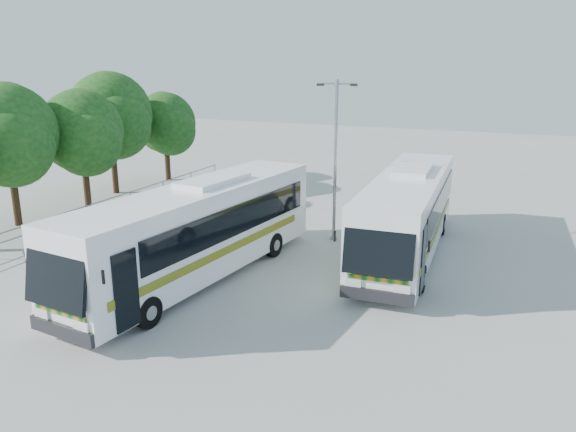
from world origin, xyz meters
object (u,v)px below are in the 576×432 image
at_px(tree_far_e, 166,123).
at_px(coach_main, 197,230).
at_px(tree_far_c, 82,132).
at_px(tree_far_d, 111,114).
at_px(coach_adjacent, 408,212).
at_px(tree_far_b, 8,133).
at_px(lamppost, 335,154).

relative_size(tree_far_e, coach_main, 0.47).
bearing_deg(tree_far_e, tree_far_c, -86.46).
bearing_deg(tree_far_d, coach_adjacent, -12.69).
xyz_separation_m(tree_far_d, tree_far_e, (0.68, 4.50, -0.93)).
distance_m(tree_far_d, coach_adjacent, 19.52).
bearing_deg(coach_adjacent, tree_far_d, 164.11).
relative_size(tree_far_c, tree_far_d, 0.88).
relative_size(tree_far_b, tree_far_c, 1.07).
relative_size(coach_adjacent, lamppost, 1.72).
height_order(tree_far_c, tree_far_e, tree_far_c).
bearing_deg(tree_far_e, coach_adjacent, -25.72).
height_order(tree_far_b, coach_adjacent, tree_far_b).
height_order(tree_far_c, lamppost, lamppost).
bearing_deg(lamppost, tree_far_b, -178.72).
relative_size(coach_main, coach_adjacent, 1.04).
distance_m(tree_far_c, coach_main, 13.03).
bearing_deg(tree_far_e, lamppost, -28.55).
relative_size(tree_far_d, tree_far_e, 1.24).
distance_m(coach_main, lamppost, 7.54).
bearing_deg(tree_far_b, tree_far_c, 77.09).
distance_m(tree_far_b, coach_main, 12.55).
relative_size(tree_far_d, lamppost, 1.03).
bearing_deg(tree_far_e, tree_far_d, -98.63).
xyz_separation_m(tree_far_e, coach_adjacent, (18.14, -8.74, -2.04)).
height_order(tree_far_b, coach_main, tree_far_b).
xyz_separation_m(tree_far_d, coach_adjacent, (18.82, -4.24, -2.96)).
relative_size(tree_far_d, coach_main, 0.58).
bearing_deg(tree_far_e, tree_far_b, -91.83).
bearing_deg(coach_main, tree_far_d, 146.57).
distance_m(tree_far_b, coach_adjacent, 19.03).
height_order(tree_far_e, lamppost, lamppost).
bearing_deg(tree_far_c, coach_main, -29.81).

